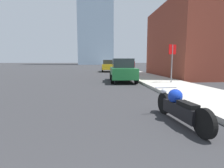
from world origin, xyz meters
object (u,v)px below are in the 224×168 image
Objects in this scene: parked_car_green at (123,70)px; parked_car_yellow at (108,66)px; motorcycle at (179,107)px; pedestrian at (133,67)px; stop_sign at (172,57)px.

parked_car_green is 12.69m from parked_car_yellow.
parked_car_yellow is at bearing 85.68° from motorcycle.
parked_car_yellow is (-0.32, 21.44, 0.47)m from motorcycle.
pedestrian is (2.03, -7.78, 0.08)m from parked_car_yellow.
parked_car_yellow reaches higher than parked_car_green.
stop_sign is at bearing 62.62° from motorcycle.
parked_car_green is 5.23m from pedestrian.
stop_sign is at bearing -32.31° from parked_car_green.
parked_car_yellow is at bearing 104.64° from pedestrian.
parked_car_yellow is at bearing 93.74° from parked_car_green.
stop_sign is (2.84, -1.99, 0.94)m from parked_car_green.
parked_car_green is 2.64× the size of pedestrian.
pedestrian reaches higher than parked_car_yellow.
parked_car_yellow is 8.04m from pedestrian.
parked_car_green is 3.59m from stop_sign.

